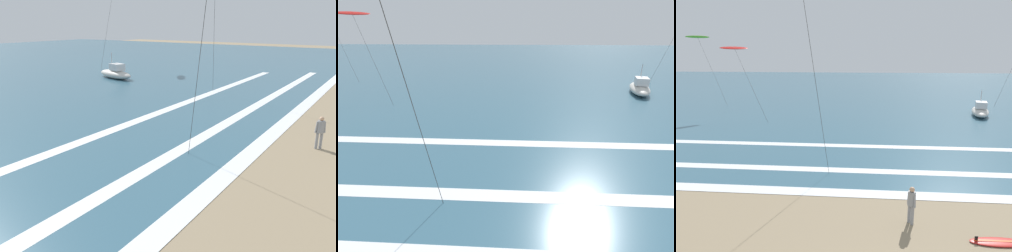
{
  "view_description": "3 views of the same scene",
  "coord_description": "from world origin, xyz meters",
  "views": [
    {
      "loc": [
        -15.88,
        3.65,
        5.8
      ],
      "look_at": [
        -3.26,
        12.08,
        1.05
      ],
      "focal_mm": 35.51,
      "sensor_mm": 36.0,
      "label": 1
    },
    {
      "loc": [
        -0.74,
        3.14,
        6.09
      ],
      "look_at": [
        -1.31,
        13.16,
        2.18
      ],
      "focal_mm": 27.43,
      "sensor_mm": 36.0,
      "label": 2
    },
    {
      "loc": [
        -1.25,
        -5.24,
        6.78
      ],
      "look_at": [
        -2.84,
        13.08,
        2.26
      ],
      "focal_mm": 32.27,
      "sensor_mm": 36.0,
      "label": 3
    }
  ],
  "objects": [
    {
      "name": "ocean_surface",
      "position": [
        0.0,
        52.99,
        0.01
      ],
      "size": [
        140.0,
        90.0,
        0.01
      ],
      "primitive_type": "cube",
      "color": "#386075",
      "rests_on": "ground"
    },
    {
      "name": "kite_lime_high_left",
      "position": [
        -25.27,
        36.42,
        8.77
      ],
      "size": [
        6.99,
        5.81,
        9.04
      ],
      "color": "#70C628",
      "rests_on": "ground"
    },
    {
      "name": "surfboard_foreground_flat",
      "position": [
        3.55,
        4.88,
        0.05
      ],
      "size": [
        2.11,
        0.64,
        0.25
      ],
      "color": "red",
      "rests_on": "ground"
    },
    {
      "name": "kite_red_low_near",
      "position": [
        -16.19,
        27.7,
        7.18
      ],
      "size": [
        6.35,
        6.19,
        7.43
      ],
      "color": "red",
      "rests_on": "ground"
    },
    {
      "name": "surfer_mid_group",
      "position": [
        0.49,
        5.93,
        0.96
      ],
      "size": [
        0.34,
        0.48,
        1.6
      ],
      "color": "gray",
      "rests_on": "ground"
    },
    {
      "name": "wave_foam_shoreline",
      "position": [
        0.14,
        8.39,
        0.01
      ],
      "size": [
        53.64,
        0.89,
        0.01
      ],
      "primitive_type": "cube",
      "color": "white",
      "rests_on": "ocean_surface"
    },
    {
      "name": "offshore_boat",
      "position": [
        10.78,
        28.26,
        0.55
      ],
      "size": [
        2.96,
        5.46,
        2.7
      ],
      "color": "beige",
      "rests_on": "ground"
    },
    {
      "name": "wave_foam_outer_break",
      "position": [
        1.85,
        16.1,
        0.01
      ],
      "size": [
        44.46,
        0.77,
        0.01
      ],
      "primitive_type": "cube",
      "color": "white",
      "rests_on": "ocean_surface"
    },
    {
      "name": "wave_foam_mid_break",
      "position": [
        0.42,
        11.32,
        0.01
      ],
      "size": [
        53.33,
        0.75,
        0.01
      ],
      "primitive_type": "cube",
      "color": "white",
      "rests_on": "ocean_surface"
    }
  ]
}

